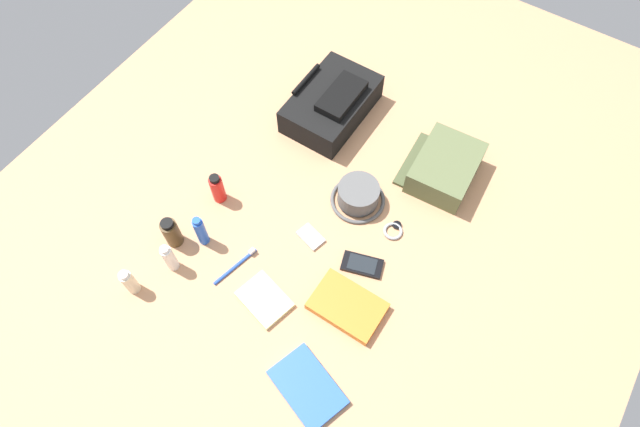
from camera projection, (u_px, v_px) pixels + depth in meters
name	position (u px, v px, depth m)	size (l,w,h in m)	color
ground_plane	(320.00, 221.00, 1.73)	(2.64, 2.02, 0.02)	tan
backpack	(332.00, 104.00, 1.88)	(0.35, 0.23, 0.13)	black
toiletry_pouch	(444.00, 168.00, 1.76)	(0.26, 0.25, 0.10)	#56603D
bucket_hat	(358.00, 195.00, 1.73)	(0.18, 0.18, 0.08)	#565656
lotion_bottle	(129.00, 282.00, 1.56)	(0.04, 0.04, 0.11)	beige
toothpaste_tube	(169.00, 258.00, 1.59)	(0.03, 0.03, 0.13)	white
cologne_bottle	(171.00, 232.00, 1.64)	(0.05, 0.05, 0.12)	#473319
deodorant_spray	(201.00, 231.00, 1.63)	(0.03, 0.03, 0.13)	blue
sunscreen_spray	(217.00, 188.00, 1.71)	(0.04, 0.04, 0.12)	red
paperback_novel	(307.00, 387.00, 1.46)	(0.19, 0.24, 0.02)	blue
travel_guidebook	(347.00, 306.00, 1.57)	(0.14, 0.21, 0.03)	orange
cell_phone	(362.00, 265.00, 1.64)	(0.10, 0.14, 0.01)	black
media_player	(311.00, 237.00, 1.69)	(0.07, 0.09, 0.01)	#B7B7BC
wristwatch	(393.00, 230.00, 1.70)	(0.07, 0.06, 0.01)	#99999E
toothbrush	(238.00, 264.00, 1.64)	(0.16, 0.05, 0.02)	blue
notepad	(264.00, 299.00, 1.58)	(0.11, 0.15, 0.02)	beige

